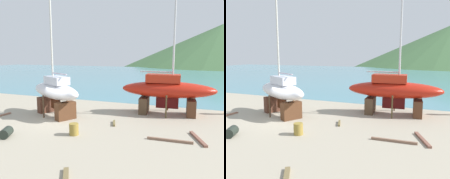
# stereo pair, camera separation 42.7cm
# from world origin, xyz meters

# --- Properties ---
(ground_plane) EXTENTS (47.01, 47.01, 0.00)m
(ground_plane) POSITION_xyz_m (0.00, -3.43, 0.00)
(ground_plane) COLOR #A59B86
(sea_water) EXTENTS (153.88, 69.25, 0.01)m
(sea_water) POSITION_xyz_m (0.00, 42.94, 0.00)
(sea_water) COLOR teal
(sea_water) RESTS_ON ground
(headland_hill) EXTENTS (176.23, 176.23, 38.34)m
(headland_hill) POSITION_xyz_m (19.40, 106.77, 0.00)
(headland_hill) COLOR #436A3E
(headland_hill) RESTS_ON ground
(sailboat_mid_port) EXTENTS (8.07, 3.13, 11.73)m
(sailboat_mid_port) POSITION_xyz_m (7.75, 5.37, 2.09)
(sailboat_mid_port) COLOR #53301D
(sailboat_mid_port) RESTS_ON ground
(sailboat_far_slipway) EXTENTS (6.63, 4.74, 11.33)m
(sailboat_far_slipway) POSITION_xyz_m (-0.89, 1.51, 2.02)
(sailboat_far_slipway) COLOR #522F21
(sailboat_far_slipway) RESTS_ON ground
(barrel_rust_mid) EXTENTS (0.94, 1.10, 0.60)m
(barrel_rust_mid) POSITION_xyz_m (-0.77, -3.97, 0.30)
(barrel_rust_mid) COLOR #222A23
(barrel_rust_mid) RESTS_ON ground
(barrel_rust_far) EXTENTS (0.80, 0.80, 0.76)m
(barrel_rust_far) POSITION_xyz_m (2.94, -2.08, 0.38)
(barrel_rust_far) COLOR olive
(barrel_rust_far) RESTS_ON ground
(timber_plank_far) EXTENTS (0.56, 1.20, 0.15)m
(timber_plank_far) POSITION_xyz_m (4.54, 0.99, 0.07)
(timber_plank_far) COLOR brown
(timber_plank_far) RESTS_ON ground
(timber_plank_near) EXTENTS (2.68, 0.24, 0.14)m
(timber_plank_near) POSITION_xyz_m (8.82, -1.03, 0.07)
(timber_plank_near) COLOR brown
(timber_plank_near) RESTS_ON ground
(timber_short_skew) EXTENTS (1.08, 2.35, 0.13)m
(timber_short_skew) POSITION_xyz_m (10.39, -0.14, 0.07)
(timber_short_skew) COLOR brown
(timber_short_skew) RESTS_ON ground
(timber_short_cross) EXTENTS (0.38, 1.97, 0.11)m
(timber_short_cross) POSITION_xyz_m (-5.09, -0.36, 0.05)
(timber_short_cross) COLOR #8E5E49
(timber_short_cross) RESTS_ON ground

